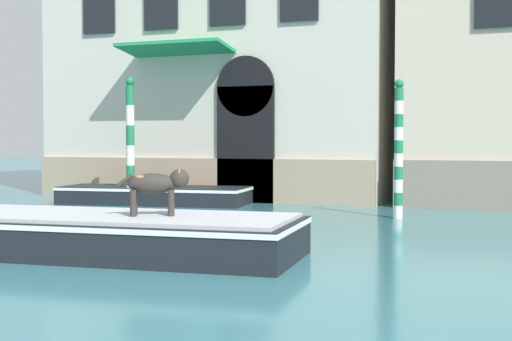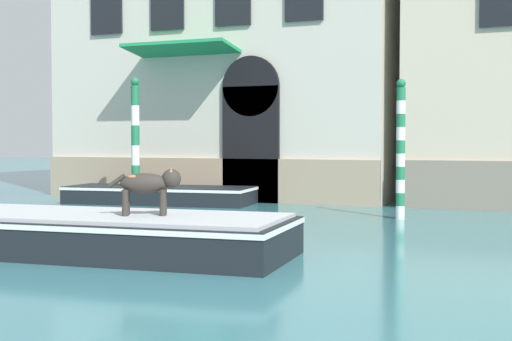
{
  "view_description": "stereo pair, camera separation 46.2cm",
  "coord_description": "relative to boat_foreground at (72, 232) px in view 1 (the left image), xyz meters",
  "views": [
    {
      "loc": [
        8.16,
        -3.06,
        1.88
      ],
      "look_at": [
        2.47,
        11.94,
        1.2
      ],
      "focal_mm": 50.0,
      "sensor_mm": 36.0,
      "label": 1
    },
    {
      "loc": [
        8.59,
        -2.89,
        1.88
      ],
      "look_at": [
        2.47,
        11.94,
        1.2
      ],
      "focal_mm": 50.0,
      "sensor_mm": 36.0,
      "label": 2
    }
  ],
  "objects": [
    {
      "name": "boat_foreground",
      "position": [
        0.0,
        0.0,
        0.0
      ],
      "size": [
        7.84,
        3.02,
        0.67
      ],
      "rotation": [
        0.0,
        0.0,
        0.09
      ],
      "color": "black",
      "rests_on": "ground_plane"
    },
    {
      "name": "dog_on_deck",
      "position": [
        1.55,
        0.14,
        0.82
      ],
      "size": [
        1.07,
        0.67,
        0.77
      ],
      "rotation": [
        0.0,
        0.0,
        0.46
      ],
      "color": "#332D28",
      "rests_on": "boat_foreground"
    },
    {
      "name": "boat_moored_near_palazzo",
      "position": [
        -3.21,
        8.64,
        -0.09
      ],
      "size": [
        5.77,
        2.55,
        0.51
      ],
      "rotation": [
        0.0,
        0.0,
        0.12
      ],
      "color": "black",
      "rests_on": "ground_plane"
    },
    {
      "name": "mooring_pole_0",
      "position": [
        -3.63,
        7.98,
        1.51
      ],
      "size": [
        0.25,
        0.25,
        3.7
      ],
      "color": "white",
      "rests_on": "ground_plane"
    },
    {
      "name": "mooring_pole_2",
      "position": [
        4.21,
        7.21,
        1.33
      ],
      "size": [
        0.22,
        0.22,
        3.34
      ],
      "color": "white",
      "rests_on": "ground_plane"
    }
  ]
}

